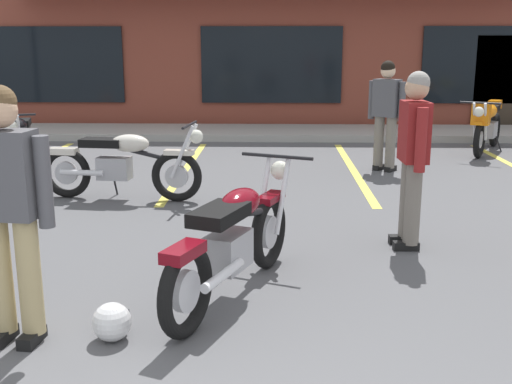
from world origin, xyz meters
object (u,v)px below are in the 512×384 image
person_in_shorts_foreground (386,109)px  helmet_on_pavement (112,322)px  motorcycle_red_sportbike (122,163)px  person_in_black_shirt (8,201)px  motorcycle_silver_naked (20,141)px  person_by_back_row (413,150)px  motorcycle_green_cafe_racer (487,124)px  motorcycle_foreground_classic (234,239)px

person_in_shorts_foreground → helmet_on_pavement: size_ratio=6.44×
motorcycle_red_sportbike → person_in_black_shirt: bearing=-86.6°
motorcycle_silver_naked → person_by_back_row: size_ratio=1.23×
motorcycle_green_cafe_racer → person_by_back_row: person_by_back_row is taller
motorcycle_red_sportbike → person_in_shorts_foreground: bearing=28.1°
motorcycle_green_cafe_racer → person_in_black_shirt: bearing=-126.5°
motorcycle_green_cafe_racer → helmet_on_pavement: size_ratio=7.35×
motorcycle_foreground_classic → person_by_back_row: (1.60, 1.25, 0.49)m
person_in_shorts_foreground → motorcycle_silver_naked: bearing=-178.1°
motorcycle_foreground_classic → motorcycle_green_cafe_racer: (4.10, 6.61, 0.07)m
motorcycle_foreground_classic → motorcycle_green_cafe_racer: 7.78m
motorcycle_silver_naked → motorcycle_green_cafe_racer: 7.91m
motorcycle_red_sportbike → motorcycle_silver_naked: (-1.99, 1.73, 0.00)m
motorcycle_silver_naked → person_by_back_row: 6.27m
motorcycle_red_sportbike → motorcycle_green_cafe_racer: bearing=32.2°
motorcycle_silver_naked → person_in_shorts_foreground: person_in_shorts_foreground is taller
person_in_black_shirt → person_by_back_row: same height
motorcycle_foreground_classic → motorcycle_silver_naked: size_ratio=0.97×
person_in_black_shirt → person_in_shorts_foreground: (3.37, 5.71, 0.00)m
motorcycle_red_sportbike → motorcycle_silver_naked: same height
motorcycle_foreground_classic → helmet_on_pavement: (-0.76, -0.77, -0.33)m
motorcycle_foreground_classic → motorcycle_red_sportbike: size_ratio=0.95×
motorcycle_foreground_classic → motorcycle_red_sportbike: bearing=117.9°
person_in_shorts_foreground → motorcycle_green_cafe_racer: bearing=38.5°
motorcycle_green_cafe_racer → helmet_on_pavement: bearing=-123.4°
person_in_shorts_foreground → helmet_on_pavement: person_in_shorts_foreground is taller
person_by_back_row → person_in_shorts_foreground: bearing=83.9°
motorcycle_silver_naked → person_in_shorts_foreground: bearing=1.9°
person_in_black_shirt → person_by_back_row: bearing=34.3°
motorcycle_silver_naked → helmet_on_pavement: size_ratio=7.91×
motorcycle_foreground_classic → person_in_shorts_foreground: (1.99, 4.93, 0.49)m
motorcycle_foreground_classic → motorcycle_red_sportbike: same height
person_by_back_row → helmet_on_pavement: person_by_back_row is taller
person_in_shorts_foreground → helmet_on_pavement: bearing=-115.8°
motorcycle_silver_naked → motorcycle_green_cafe_racer: size_ratio=1.08×
motorcycle_silver_naked → person_in_black_shirt: person_in_black_shirt is taller
motorcycle_foreground_classic → motorcycle_green_cafe_racer: same height
person_in_black_shirt → person_by_back_row: 3.60m
helmet_on_pavement → person_by_back_row: bearing=40.4°
motorcycle_silver_naked → person_in_black_shirt: bearing=-68.2°
person_in_black_shirt → person_in_shorts_foreground: bearing=59.5°
person_in_shorts_foreground → person_by_back_row: (-0.39, -3.69, 0.00)m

